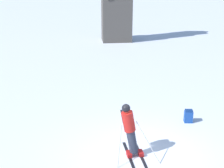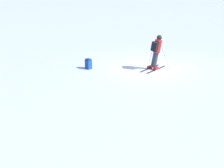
{
  "view_description": "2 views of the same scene",
  "coord_description": "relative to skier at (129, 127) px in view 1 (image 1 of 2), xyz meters",
  "views": [
    {
      "loc": [
        -1.71,
        -8.14,
        5.22
      ],
      "look_at": [
        -0.55,
        3.48,
        1.11
      ],
      "focal_mm": 50.0,
      "sensor_mm": 36.0,
      "label": 1
    },
    {
      "loc": [
        -10.42,
        14.29,
        5.21
      ],
      "look_at": [
        -1.51,
        4.42,
        0.66
      ],
      "focal_mm": 60.0,
      "sensor_mm": 36.0,
      "label": 2
    }
  ],
  "objects": [
    {
      "name": "skier",
      "position": [
        0.0,
        0.0,
        0.0
      ],
      "size": [
        1.29,
        1.65,
        1.75
      ],
      "rotation": [
        0.0,
        0.0,
        0.06
      ],
      "color": "black",
      "rests_on": "ground"
    },
    {
      "name": "spare_backpack",
      "position": [
        2.55,
        2.04,
        -0.72
      ],
      "size": [
        0.33,
        0.26,
        0.5
      ],
      "rotation": [
        0.0,
        0.0,
        6.16
      ],
      "color": "#194293",
      "rests_on": "ground"
    },
    {
      "name": "ground_plane",
      "position": [
        0.37,
        -0.02,
        -0.96
      ],
      "size": [
        300.0,
        300.0,
        0.0
      ],
      "primitive_type": "plane",
      "color": "white"
    }
  ]
}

